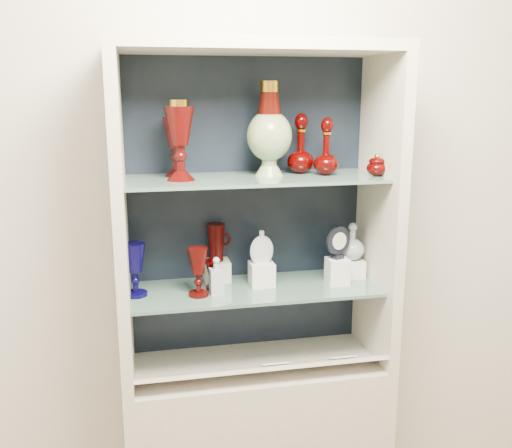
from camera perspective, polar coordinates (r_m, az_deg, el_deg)
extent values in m
cube|color=beige|center=(2.27, -1.13, 3.69)|extent=(3.50, 0.02, 2.80)
cube|color=beige|center=(2.46, 0.00, -21.52)|extent=(1.00, 0.40, 0.75)
cube|color=black|center=(2.25, -0.99, 1.69)|extent=(0.98, 0.02, 1.15)
cube|color=beige|center=(2.03, -13.38, 0.06)|extent=(0.04, 0.40, 1.15)
cube|color=beige|center=(2.22, 12.24, 1.20)|extent=(0.04, 0.40, 1.15)
cube|color=beige|center=(2.03, 0.00, 17.32)|extent=(1.00, 0.40, 0.04)
cube|color=slate|center=(2.17, -0.11, -6.49)|extent=(0.92, 0.34, 0.01)
cube|color=slate|center=(2.07, -0.11, 4.56)|extent=(0.92, 0.34, 0.01)
cube|color=beige|center=(2.16, 0.61, -14.26)|extent=(0.92, 0.17, 0.09)
cube|color=white|center=(2.16, 1.89, -13.78)|extent=(0.10, 0.06, 0.03)
cube|color=white|center=(2.23, 8.57, -13.02)|extent=(0.10, 0.06, 0.03)
cube|color=silver|center=(2.24, -3.96, -4.65)|extent=(0.10, 0.10, 0.08)
cube|color=silver|center=(2.17, 0.56, -5.02)|extent=(0.09, 0.09, 0.09)
cube|color=silver|center=(2.31, 9.51, -4.39)|extent=(0.09, 0.09, 0.07)
cube|color=silver|center=(2.21, 8.13, -4.68)|extent=(0.08, 0.08, 0.10)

